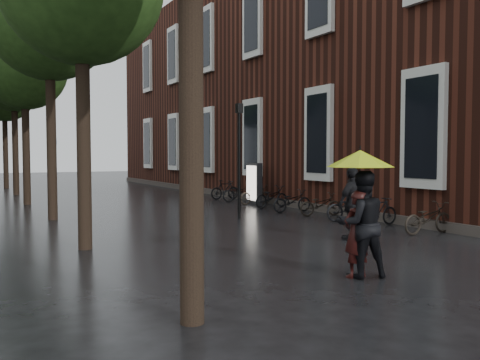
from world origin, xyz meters
TOP-DOWN VIEW (x-y plane):
  - ground at (0.00, 0.00)m, footprint 120.00×120.00m
  - brick_building at (10.47, 19.46)m, footprint 10.20×33.20m
  - street_trees at (-3.99, 15.91)m, footprint 4.33×34.03m
  - person_burgundy at (-0.41, 1.86)m, footprint 0.60×0.42m
  - person_black at (-0.31, 1.84)m, footprint 1.12×1.00m
  - lime_umbrella at (-0.32, 1.88)m, footprint 1.21×1.21m
  - pedestrian_walking at (2.25, 4.95)m, footprint 1.17×0.66m
  - parked_bicycles at (4.68, 10.91)m, footprint 2.01×12.92m
  - ad_lightbox at (4.59, 13.95)m, footprint 0.28×1.22m
  - lamp_post at (1.75, 10.15)m, footprint 0.20×0.20m
  - cycle_sign at (-3.15, 17.32)m, footprint 0.16×0.55m

SIDE VIEW (x-z plane):
  - ground at x=0.00m, z-range 0.00..0.00m
  - parked_bicycles at x=4.68m, z-range -0.02..0.92m
  - person_burgundy at x=-0.41m, z-range 0.00..1.58m
  - ad_lightbox at x=4.59m, z-range 0.00..1.84m
  - pedestrian_walking at x=2.25m, z-range 0.00..1.89m
  - person_black at x=-0.31m, z-range 0.00..1.93m
  - cycle_sign at x=-3.15m, z-range 0.48..3.49m
  - lime_umbrella at x=-0.32m, z-range 1.26..3.03m
  - lamp_post at x=1.75m, z-range 0.42..4.37m
  - brick_building at x=10.47m, z-range -0.01..11.99m
  - street_trees at x=-3.99m, z-range 1.88..10.79m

